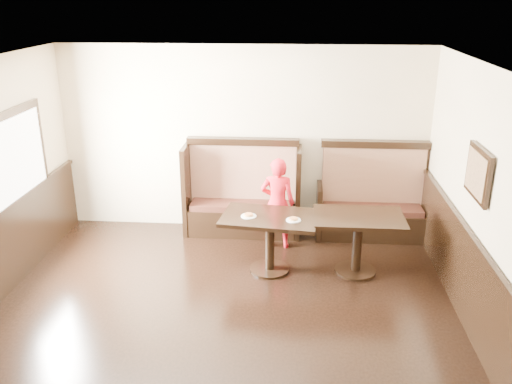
# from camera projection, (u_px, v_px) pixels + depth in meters

# --- Properties ---
(ground) EXTENTS (7.00, 7.00, 0.00)m
(ground) POSITION_uv_depth(u_px,v_px,m) (210.00, 369.00, 5.34)
(ground) COLOR black
(ground) RESTS_ON ground
(room_shell) EXTENTS (7.00, 7.00, 7.00)m
(room_shell) POSITION_uv_depth(u_px,v_px,m) (183.00, 293.00, 5.40)
(room_shell) COLOR beige
(room_shell) RESTS_ON ground
(booth_main) EXTENTS (1.75, 0.72, 1.45)m
(booth_main) POSITION_uv_depth(u_px,v_px,m) (243.00, 199.00, 8.24)
(booth_main) COLOR black
(booth_main) RESTS_ON ground
(booth_neighbor) EXTENTS (1.65, 0.72, 1.45)m
(booth_neighbor) POSITION_uv_depth(u_px,v_px,m) (372.00, 206.00, 8.12)
(booth_neighbor) COLOR black
(booth_neighbor) RESTS_ON ground
(table_main) EXTENTS (1.31, 0.91, 0.78)m
(table_main) POSITION_uv_depth(u_px,v_px,m) (270.00, 229.00, 7.03)
(table_main) COLOR black
(table_main) RESTS_ON ground
(table_neighbor) EXTENTS (1.15, 0.76, 0.80)m
(table_neighbor) POSITION_uv_depth(u_px,v_px,m) (358.00, 230.00, 6.99)
(table_neighbor) COLOR black
(table_neighbor) RESTS_ON ground
(child) EXTENTS (0.50, 0.35, 1.34)m
(child) POSITION_uv_depth(u_px,v_px,m) (278.00, 203.00, 7.69)
(child) COLOR red
(child) RESTS_ON ground
(pizza_plate_left) EXTENTS (0.20, 0.20, 0.04)m
(pizza_plate_left) POSITION_uv_depth(u_px,v_px,m) (249.00, 216.00, 6.94)
(pizza_plate_left) COLOR white
(pizza_plate_left) RESTS_ON table_main
(pizza_plate_right) EXTENTS (0.19, 0.19, 0.03)m
(pizza_plate_right) POSITION_uv_depth(u_px,v_px,m) (293.00, 219.00, 6.82)
(pizza_plate_right) COLOR white
(pizza_plate_right) RESTS_ON table_main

